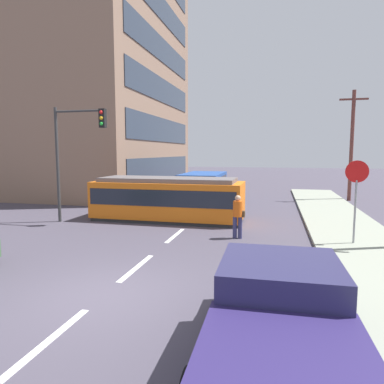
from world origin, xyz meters
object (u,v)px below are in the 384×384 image
object	(u,v)px
streetcar_tram	(168,198)
pedestrian_crossing	(238,214)
traffic_light_mast	(75,143)
stop_sign	(356,184)
utility_pole_mid	(352,144)
city_bus	(203,185)
pickup_truck_parked	(280,319)

from	to	relation	value
streetcar_tram	pedestrian_crossing	size ratio (longest dim) A/B	4.36
streetcar_tram	traffic_light_mast	world-z (taller)	traffic_light_mast
stop_sign	utility_pole_mid	bearing A→B (deg)	79.94
stop_sign	traffic_light_mast	bearing A→B (deg)	172.18
streetcar_tram	city_bus	bearing A→B (deg)	86.94
city_bus	utility_pole_mid	xyz separation A→B (m)	(9.67, 2.58, 2.80)
city_bus	utility_pole_mid	bearing A→B (deg)	14.92
streetcar_tram	city_bus	world-z (taller)	streetcar_tram
streetcar_tram	pickup_truck_parked	bearing A→B (deg)	-64.80
city_bus	streetcar_tram	bearing A→B (deg)	-93.06
stop_sign	utility_pole_mid	size ratio (longest dim) A/B	0.39
city_bus	pedestrian_crossing	size ratio (longest dim) A/B	3.07
pickup_truck_parked	stop_sign	size ratio (longest dim) A/B	1.75
pickup_truck_parked	pedestrian_crossing	bearing A→B (deg)	100.38
city_bus	traffic_light_mast	size ratio (longest dim) A/B	0.96
streetcar_tram	utility_pole_mid	bearing A→B (deg)	43.18
pickup_truck_parked	traffic_light_mast	world-z (taller)	traffic_light_mast
streetcar_tram	stop_sign	size ratio (longest dim) A/B	2.53
city_bus	traffic_light_mast	world-z (taller)	traffic_light_mast
pedestrian_crossing	pickup_truck_parked	xyz separation A→B (m)	(1.47, -8.05, -0.15)
utility_pole_mid	stop_sign	bearing A→B (deg)	-100.06
stop_sign	city_bus	bearing A→B (deg)	126.35
pedestrian_crossing	stop_sign	world-z (taller)	stop_sign
pedestrian_crossing	city_bus	bearing A→B (deg)	108.83
streetcar_tram	utility_pole_mid	world-z (taller)	utility_pole_mid
pickup_truck_parked	stop_sign	xyz separation A→B (m)	(2.60, 7.77, 1.40)
pickup_truck_parked	utility_pole_mid	distance (m)	21.22
pedestrian_crossing	pickup_truck_parked	distance (m)	8.19
traffic_light_mast	utility_pole_mid	xyz separation A→B (m)	(13.97, 11.05, 0.16)
streetcar_tram	traffic_light_mast	size ratio (longest dim) A/B	1.36
city_bus	stop_sign	world-z (taller)	stop_sign
streetcar_tram	pedestrian_crossing	distance (m)	4.75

